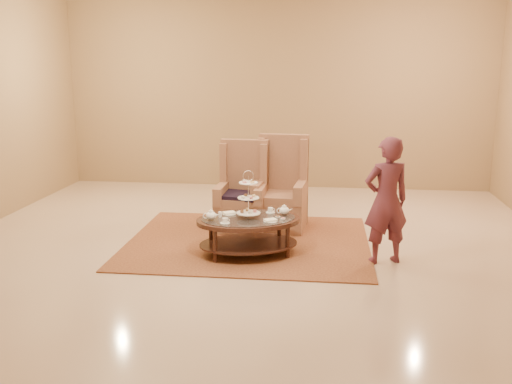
# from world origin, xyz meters

# --- Properties ---
(ground) EXTENTS (8.00, 8.00, 0.00)m
(ground) POSITION_xyz_m (0.00, 0.00, 0.00)
(ground) COLOR beige
(ground) RESTS_ON ground
(ceiling) EXTENTS (8.00, 8.00, 0.02)m
(ceiling) POSITION_xyz_m (0.00, 0.00, 0.00)
(ceiling) COLOR silver
(ceiling) RESTS_ON ground
(wall_back) EXTENTS (8.00, 0.04, 3.50)m
(wall_back) POSITION_xyz_m (0.00, 4.00, 1.75)
(wall_back) COLOR #997A53
(wall_back) RESTS_ON ground
(rug) EXTENTS (3.21, 2.69, 0.02)m
(rug) POSITION_xyz_m (-0.04, 0.44, 0.01)
(rug) COLOR #955E34
(rug) RESTS_ON ground
(tea_table) EXTENTS (1.50, 1.24, 1.08)m
(tea_table) POSITION_xyz_m (0.03, -0.07, 0.39)
(tea_table) COLOR black
(tea_table) RESTS_ON ground
(armchair_left) EXTENTS (0.70, 0.73, 1.27)m
(armchair_left) POSITION_xyz_m (-0.22, 1.08, 0.43)
(armchair_left) COLOR #996448
(armchair_left) RESTS_ON ground
(armchair_right) EXTENTS (0.78, 0.81, 1.34)m
(armchair_right) POSITION_xyz_m (0.33, 1.22, 0.45)
(armchair_right) COLOR #996448
(armchair_right) RESTS_ON ground
(person) EXTENTS (0.65, 0.53, 1.53)m
(person) POSITION_xyz_m (1.68, -0.12, 0.76)
(person) COLOR #5B2734
(person) RESTS_ON ground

